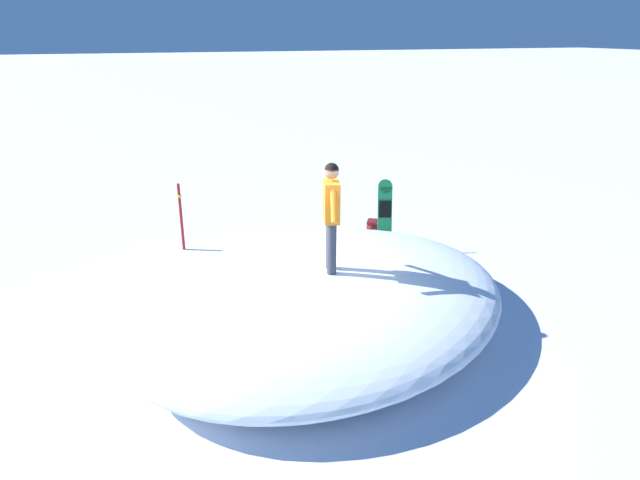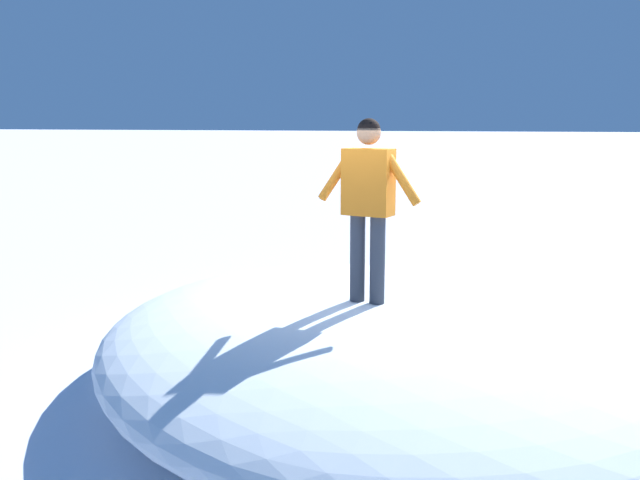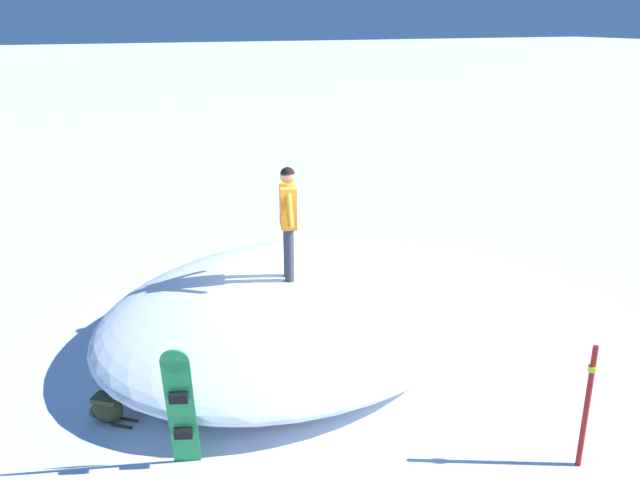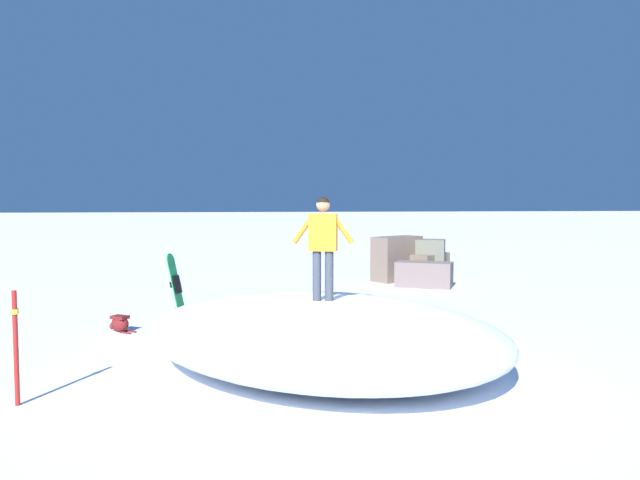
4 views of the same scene
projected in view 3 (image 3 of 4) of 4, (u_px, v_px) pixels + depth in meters
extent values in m
plane|color=white|center=(326.00, 329.00, 10.12)|extent=(240.00, 240.00, 0.00)
ellipsoid|color=white|center=(299.00, 306.00, 9.81)|extent=(8.11, 7.60, 0.93)
cylinder|color=#333842|center=(288.00, 250.00, 9.61)|extent=(0.14, 0.14, 0.81)
cylinder|color=#333842|center=(289.00, 255.00, 9.42)|extent=(0.14, 0.14, 0.81)
cube|color=orange|center=(288.00, 206.00, 9.29)|extent=(0.33, 0.49, 0.60)
sphere|color=#936B4C|center=(288.00, 176.00, 9.15)|extent=(0.22, 0.22, 0.22)
cylinder|color=orange|center=(286.00, 197.00, 9.56)|extent=(0.19, 0.39, 0.50)
cylinder|color=orange|center=(290.00, 209.00, 8.98)|extent=(0.19, 0.39, 0.50)
sphere|color=black|center=(287.00, 174.00, 9.14)|extent=(0.21, 0.21, 0.21)
cube|color=#1E8C47|center=(182.00, 414.00, 6.76)|extent=(0.39, 0.40, 1.39)
cylinder|color=#1E8C47|center=(174.00, 362.00, 6.40)|extent=(0.30, 0.18, 0.29)
cube|color=black|center=(180.00, 393.00, 6.67)|extent=(0.26, 0.16, 0.34)
cube|color=black|center=(178.00, 398.00, 6.59)|extent=(0.21, 0.15, 0.12)
cube|color=black|center=(183.00, 433.00, 6.85)|extent=(0.21, 0.15, 0.12)
ellipsoid|color=#383D23|center=(108.00, 409.00, 7.77)|extent=(0.46, 0.44, 0.34)
ellipsoid|color=#4B5131|center=(95.00, 411.00, 7.82)|extent=(0.21, 0.22, 0.16)
cube|color=#383D23|center=(107.00, 399.00, 7.72)|extent=(0.39, 0.37, 0.06)
cylinder|color=#383D23|center=(122.00, 426.00, 7.70)|extent=(0.23, 0.20, 0.04)
cylinder|color=#383D23|center=(128.00, 419.00, 7.83)|extent=(0.23, 0.20, 0.04)
cylinder|color=#A51E19|center=(587.00, 407.00, 6.83)|extent=(0.06, 0.06, 1.44)
cylinder|color=yellow|center=(593.00, 369.00, 6.68)|extent=(0.10, 0.10, 0.06)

